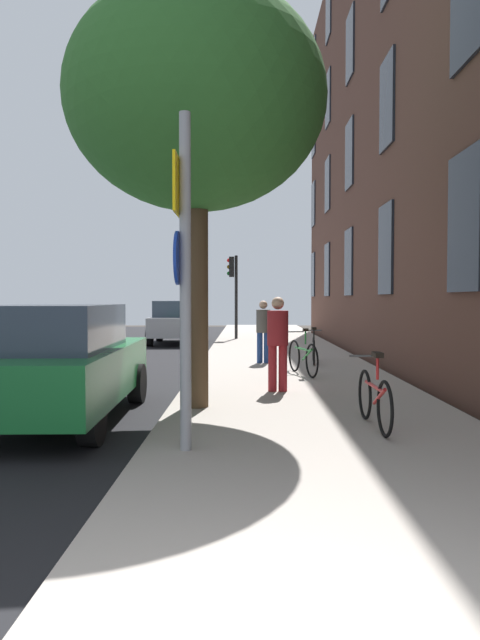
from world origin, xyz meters
name	(u,v)px	position (x,y,z in m)	size (l,w,h in m)	color
ground_plane	(157,358)	(-2.40, 15.00, 0.00)	(41.80, 41.80, 0.00)	#332D28
road_asphalt	(85,358)	(-4.50, 15.00, 0.01)	(7.00, 38.00, 0.01)	black
sidewalk	(279,356)	(1.10, 15.00, 0.06)	(4.20, 38.00, 0.12)	#9E9389
building_facade	(376,94)	(3.69, 14.50, 7.32)	(0.56, 27.00, 14.61)	#513328
sign_post	(183,265)	(-0.51, 4.22, 2.07)	(0.16, 0.60, 3.52)	gray
traffic_light	(233,282)	(-0.35, 21.64, 2.39)	(0.43, 0.24, 3.31)	black
tree_near	(196,101)	(-0.58, 6.71, 4.58)	(3.78, 3.78, 6.09)	#4C3823
bicycle_0	(374,398)	(1.73, 5.31, 0.49)	(0.42, 1.68, 0.95)	black
bicycle_1	(303,356)	(1.34, 10.40, 0.51)	(0.58, 1.75, 0.98)	black
bicycle_2	(314,349)	(1.82, 12.66, 0.47)	(0.42, 1.64, 0.90)	black
pedestrian_0	(278,337)	(0.69, 8.18, 1.05)	(0.51, 0.51, 1.62)	maroon
pedestrian_1	(263,327)	(0.57, 12.68, 1.00)	(0.49, 0.49, 1.55)	navy
car_0	(57,362)	(-2.47, 6.16, 0.84)	(1.96, 4.52, 1.62)	#19662D
car_1	(177,322)	(-2.46, 20.41, 0.84)	(2.02, 3.99, 1.62)	#B7B7BC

